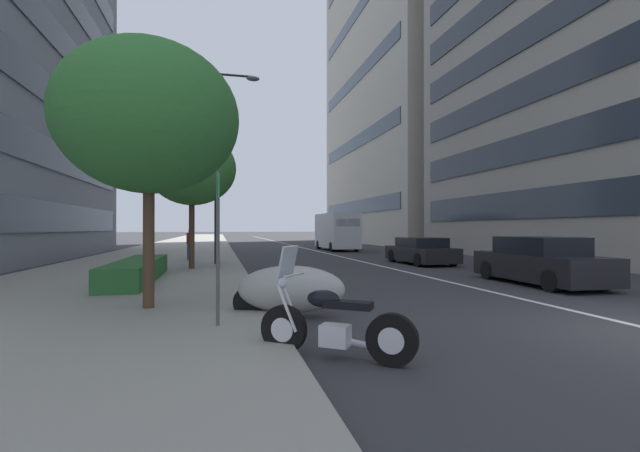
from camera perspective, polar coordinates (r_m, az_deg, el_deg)
The scene contains 14 objects.
sidewalk_right_plaza at distance 35.45m, azimuth -18.23°, elevation -2.96°, with size 160.00×8.07×0.15m, color gray.
lane_centre_stripe at distance 40.96m, azimuth -3.11°, elevation -2.71°, with size 110.00×0.16×0.01m, color silver.
motorcycle_by_sign_pole at distance 5.86m, azimuth 1.66°, elevation -13.02°, with size 1.37×1.85×1.49m.
motorcycle_mid_row at distance 8.41m, azimuth -4.00°, elevation -8.40°, with size 1.38×2.23×1.01m.
car_following_behind at distance 14.95m, azimuth 27.14°, elevation -4.27°, with size 4.61×2.01×1.47m.
car_lead_in_lane at distance 21.42m, azimuth 13.24°, elevation -3.29°, with size 4.32×2.04×1.28m.
delivery_van_ahead at distance 33.79m, azimuth 2.21°, elevation -0.63°, with size 6.13×2.19×2.89m.
parking_sign_by_curb at distance 7.20m, azimuth -13.37°, elevation -0.87°, with size 0.32×0.06×2.52m.
street_lamp_with_banners at distance 19.88m, azimuth -12.83°, elevation 9.77°, with size 1.26×1.99×8.54m.
clipped_hedge_bed at distance 14.23m, azimuth -23.11°, elevation -5.44°, with size 5.87×1.10×0.61m, color #28602D.
street_tree_by_lamp_post at distance 9.49m, azimuth -21.75°, elevation 13.12°, with size 3.55×3.55×5.30m.
street_tree_mid_sidewalk at distance 17.86m, azimuth -16.64°, elevation 7.33°, with size 3.45×3.45×5.43m.
pedestrian_on_plaza at distance 22.51m, azimuth -16.80°, elevation -2.31°, with size 0.46×0.38×1.57m.
office_tower_far_left_down_avenue at distance 59.06m, azimuth 15.13°, elevation 24.08°, with size 27.78×20.40×52.19m.
Camera 1 is at (-5.28, 7.24, 1.74)m, focal length 24.12 mm.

